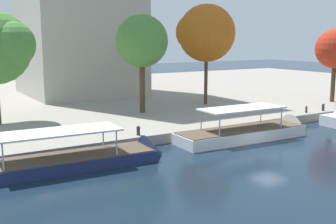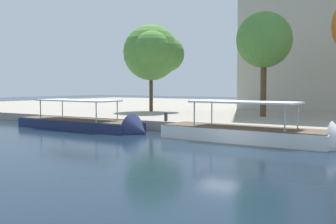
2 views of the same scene
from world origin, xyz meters
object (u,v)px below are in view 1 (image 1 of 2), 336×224
at_px(mooring_bollard_1, 138,130).
at_px(tree_1, 336,47).
at_px(mooring_bollard_0, 323,107).
at_px(tour_boat_1, 251,134).
at_px(tour_boat_0, 76,163).
at_px(tree_0, 144,41).
at_px(tree_3, 203,32).
at_px(mooring_bollard_2, 306,109).

relative_size(mooring_bollard_1, tree_1, 0.09).
bearing_deg(mooring_bollard_0, tour_boat_1, -167.07).
height_order(tour_boat_0, tree_1, tree_1).
bearing_deg(tree_0, mooring_bollard_1, -120.69).
relative_size(tour_boat_0, mooring_bollard_1, 18.35).
relative_size(tour_boat_1, tree_0, 1.29).
relative_size(mooring_bollard_0, tree_3, 0.07).
distance_m(tree_0, tree_3, 9.27).
height_order(mooring_bollard_2, tree_3, tree_3).
relative_size(mooring_bollard_2, tree_0, 0.07).
height_order(mooring_bollard_1, tree_0, tree_0).
xyz_separation_m(tour_boat_0, mooring_bollard_2, (26.83, 3.28, 0.97)).
bearing_deg(mooring_bollard_2, mooring_bollard_0, -1.88).
bearing_deg(tour_boat_1, mooring_bollard_1, 164.63).
bearing_deg(tree_0, tour_boat_1, -72.07).
bearing_deg(tree_1, tree_0, 167.04).
height_order(mooring_bollard_0, tree_3, tree_3).
bearing_deg(mooring_bollard_1, tour_boat_0, -153.99).
xyz_separation_m(tour_boat_1, tree_1, (20.02, 6.94, 7.32)).
bearing_deg(tree_3, mooring_bollard_0, -53.25).
relative_size(tour_boat_0, mooring_bollard_2, 19.68).
xyz_separation_m(tour_boat_1, mooring_bollard_2, (10.75, 3.15, 0.88)).
distance_m(tour_boat_0, tree_1, 37.53).
bearing_deg(tree_1, tour_boat_0, -168.93).
relative_size(mooring_bollard_2, tree_1, 0.08).
distance_m(mooring_bollard_0, tree_0, 21.04).
relative_size(tour_boat_0, tree_0, 1.40).
bearing_deg(tour_boat_1, tour_boat_0, -177.58).
distance_m(tour_boat_1, tree_0, 15.41).
xyz_separation_m(tour_boat_0, mooring_bollard_1, (6.44, 3.14, 0.99)).
bearing_deg(tree_0, tree_1, -12.96).
xyz_separation_m(mooring_bollard_1, tree_1, (29.67, 3.93, 6.41)).
xyz_separation_m(mooring_bollard_1, mooring_bollard_2, (20.40, 0.14, -0.03)).
height_order(mooring_bollard_0, tree_1, tree_1).
distance_m(tour_boat_0, tour_boat_1, 16.09).
distance_m(tour_boat_1, mooring_bollard_2, 11.23).
relative_size(tour_boat_1, tree_3, 1.12).
distance_m(mooring_bollard_1, mooring_bollard_2, 20.40).
bearing_deg(tree_3, tree_1, -25.97).
bearing_deg(mooring_bollard_1, tree_1, 7.54).
relative_size(tour_boat_0, tree_1, 1.59).
relative_size(tree_0, tree_3, 0.87).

